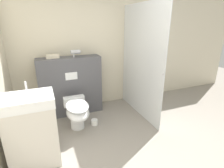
# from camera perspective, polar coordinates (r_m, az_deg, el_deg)

# --- Properties ---
(wall_back) EXTENTS (8.00, 0.06, 2.50)m
(wall_back) POSITION_cam_1_polar(r_m,az_deg,el_deg) (3.74, -7.89, 11.16)
(wall_back) COLOR beige
(wall_back) RESTS_ON ground_plane
(partition_panel) EXTENTS (1.19, 0.32, 1.16)m
(partition_panel) POSITION_cam_1_polar(r_m,az_deg,el_deg) (3.57, -13.24, -0.69)
(partition_panel) COLOR #4C4C51
(partition_panel) RESTS_ON ground_plane
(shower_glass) EXTENTS (0.04, 1.47, 2.12)m
(shower_glass) POSITION_cam_1_polar(r_m,az_deg,el_deg) (3.39, 9.31, 6.94)
(shower_glass) COLOR silver
(shower_glass) RESTS_ON ground_plane
(toilet) EXTENTS (0.37, 0.66, 0.51)m
(toilet) POSITION_cam_1_polar(r_m,az_deg,el_deg) (3.08, -11.30, -9.01)
(toilet) COLOR white
(toilet) RESTS_ON ground_plane
(sink_vanity) EXTENTS (0.60, 0.46, 1.10)m
(sink_vanity) POSITION_cam_1_polar(r_m,az_deg,el_deg) (2.51, -24.50, -13.61)
(sink_vanity) COLOR beige
(sink_vanity) RESTS_ON ground_plane
(hair_drier) EXTENTS (0.20, 0.08, 0.14)m
(hair_drier) POSITION_cam_1_polar(r_m,az_deg,el_deg) (3.40, -11.75, 10.19)
(hair_drier) COLOR #B7B7BC
(hair_drier) RESTS_ON partition_panel
(folded_towel) EXTENTS (0.23, 0.13, 0.07)m
(folded_towel) POSITION_cam_1_polar(r_m,az_deg,el_deg) (3.40, -18.83, 8.58)
(folded_towel) COLOR beige
(folded_towel) RESTS_ON partition_panel
(spare_toilet_roll) EXTENTS (0.12, 0.12, 0.10)m
(spare_toilet_roll) POSITION_cam_1_polar(r_m,az_deg,el_deg) (3.29, -5.75, -12.28)
(spare_toilet_roll) COLOR white
(spare_toilet_roll) RESTS_ON ground_plane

